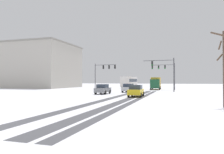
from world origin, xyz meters
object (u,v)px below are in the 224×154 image
office_building_far_left_block (28,66)px  car_silver_lead (128,88)px  traffic_signal_far_left (103,70)px  car_grey_second (103,89)px  car_yellow_cab_third (136,91)px  traffic_signal_far_right (165,70)px  bus_oncoming (129,81)px  box_truck_delivery (156,83)px  traffic_signal_near_right (165,69)px

office_building_far_left_block → car_silver_lead: bearing=-26.5°
car_silver_lead → office_building_far_left_block: size_ratio=0.14×
traffic_signal_far_left → car_silver_lead: size_ratio=1.56×
car_grey_second → car_yellow_cab_third: bearing=-33.8°
office_building_far_left_block → car_grey_second: bearing=-35.7°
traffic_signal_far_right → car_silver_lead: bearing=-113.4°
bus_oncoming → box_truck_delivery: size_ratio=1.48×
box_truck_delivery → car_silver_lead: bearing=-104.8°
traffic_signal_near_right → office_building_far_left_block: (-44.79, 17.00, 2.52)m
traffic_signal_near_right → traffic_signal_far_right: (-0.66, 11.94, 0.36)m
car_grey_second → box_truck_delivery: box_truck_delivery is taller
car_grey_second → bus_oncoming: (-1.94, 29.17, 1.18)m
traffic_signal_far_right → box_truck_delivery: (-2.29, 0.24, -3.15)m
traffic_signal_far_right → bus_oncoming: traffic_signal_far_right is taller
car_silver_lead → bus_oncoming: bus_oncoming is taller
traffic_signal_far_left → box_truck_delivery: traffic_signal_far_left is taller
traffic_signal_near_right → car_yellow_cab_third: 13.45m
car_silver_lead → box_truck_delivery: 14.68m
traffic_signal_far_right → bus_oncoming: bearing=140.6°
car_yellow_cab_third → traffic_signal_far_left: bearing=120.5°
traffic_signal_near_right → car_silver_lead: bearing=-163.5°
traffic_signal_far_right → car_grey_second: traffic_signal_far_right is taller
car_grey_second → box_truck_delivery: 21.55m
car_grey_second → office_building_far_left_block: size_ratio=0.14×
traffic_signal_near_right → traffic_signal_far_left: 17.13m
car_silver_lead → box_truck_delivery: box_truck_delivery is taller
box_truck_delivery → office_building_far_left_block: bearing=173.4°
office_building_far_left_block → traffic_signal_far_right: bearing=-6.5°
traffic_signal_far_right → car_yellow_cab_third: 24.94m
traffic_signal_far_right → office_building_far_left_block: 44.46m
traffic_signal_near_right → car_yellow_cab_third: traffic_signal_near_right is taller
car_silver_lead → office_building_far_left_block: 43.00m
car_grey_second → bus_oncoming: 29.26m
bus_oncoming → box_truck_delivery: bus_oncoming is taller
traffic_signal_near_right → car_grey_second: 13.20m
traffic_signal_far_left → car_yellow_cab_third: bearing=-59.5°
traffic_signal_near_right → traffic_signal_far_left: size_ratio=1.00×
bus_oncoming → office_building_far_left_block: bearing=-173.3°
traffic_signal_near_right → car_silver_lead: traffic_signal_near_right is taller
car_silver_lead → car_yellow_cab_third: same height
car_silver_lead → box_truck_delivery: bearing=75.2°
traffic_signal_far_right → car_grey_second: (-8.96, -20.23, -3.96)m
traffic_signal_far_right → bus_oncoming: (-10.89, 8.94, -2.79)m
bus_oncoming → car_grey_second: bearing=-86.2°
car_grey_second → office_building_far_left_block: 43.74m
traffic_signal_near_right → traffic_signal_far_right: same height
car_silver_lead → car_yellow_cab_third: size_ratio=1.00×
car_yellow_cab_third → car_grey_second: bearing=146.2°
box_truck_delivery → traffic_signal_far_left: bearing=-160.5°
car_yellow_cab_third → traffic_signal_near_right: bearing=75.4°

